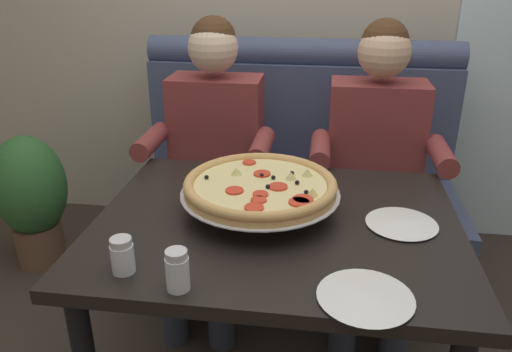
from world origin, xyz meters
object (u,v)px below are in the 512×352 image
at_px(booth_bench, 294,196).
at_px(plate_near_left, 366,295).
at_px(shaker_pepper_flakes, 178,273).
at_px(potted_plant, 31,195).
at_px(diner_left, 212,153).
at_px(dining_table, 276,248).
at_px(pizza, 260,186).
at_px(diner_right, 376,162).
at_px(plate_near_right, 402,222).
at_px(shaker_oregano, 123,258).

bearing_deg(booth_bench, plate_near_left, -79.02).
xyz_separation_m(shaker_pepper_flakes, potted_plant, (-1.12, 1.13, -0.41)).
xyz_separation_m(diner_left, potted_plant, (-0.97, 0.11, -0.32)).
bearing_deg(dining_table, pizza, 139.34).
relative_size(dining_table, diner_right, 0.86).
distance_m(pizza, shaker_pepper_flakes, 0.45).
relative_size(diner_right, plate_near_right, 5.99).
xyz_separation_m(booth_bench, plate_near_left, (0.24, -1.26, 0.37)).
xyz_separation_m(booth_bench, diner_right, (0.35, -0.27, 0.31)).
xyz_separation_m(pizza, plate_near_right, (0.43, -0.03, -0.08)).
xyz_separation_m(shaker_oregano, plate_near_left, (0.60, -0.03, -0.03)).
relative_size(dining_table, shaker_pepper_flakes, 10.45).
xyz_separation_m(dining_table, potted_plant, (-1.32, 0.75, -0.27)).
height_order(shaker_oregano, plate_near_left, shaker_oregano).
bearing_deg(shaker_pepper_flakes, diner_right, 61.82).
relative_size(shaker_oregano, plate_near_left, 0.42).
distance_m(shaker_oregano, potted_plant, 1.50).
distance_m(plate_near_right, potted_plant, 1.88).
xyz_separation_m(pizza, shaker_oregano, (-0.30, -0.38, -0.05)).
xyz_separation_m(plate_near_left, plate_near_right, (0.13, 0.37, 0.00)).
bearing_deg(diner_right, plate_near_left, -95.88).
relative_size(diner_left, shaker_oregano, 13.35).
bearing_deg(plate_near_right, pizza, 176.20).
bearing_deg(plate_near_left, shaker_pepper_flakes, -177.00).
bearing_deg(plate_near_right, diner_left, 139.24).
xyz_separation_m(dining_table, plate_near_right, (0.37, 0.02, 0.11)).
bearing_deg(shaker_oregano, diner_left, 89.49).
distance_m(booth_bench, pizza, 0.97).
height_order(dining_table, diner_left, diner_left).
distance_m(diner_left, plate_near_right, 0.95).
relative_size(dining_table, pizza, 2.23).
height_order(diner_right, potted_plant, diner_right).
height_order(shaker_oregano, potted_plant, shaker_oregano).
height_order(shaker_pepper_flakes, plate_near_right, shaker_pepper_flakes).
bearing_deg(plate_near_right, diner_right, 92.31).
bearing_deg(pizza, booth_bench, 86.22).
bearing_deg(booth_bench, potted_plant, -173.39).
bearing_deg(diner_left, booth_bench, 37.49).
bearing_deg(plate_near_left, potted_plant, 144.68).
height_order(plate_near_left, plate_near_right, same).
xyz_separation_m(dining_table, shaker_pepper_flakes, (-0.20, -0.38, 0.14)).
relative_size(booth_bench, pizza, 3.13).
distance_m(pizza, plate_near_right, 0.44).
distance_m(shaker_pepper_flakes, plate_near_left, 0.44).
bearing_deg(dining_table, plate_near_left, -55.38).
xyz_separation_m(diner_left, plate_near_left, (0.59, -0.99, 0.05)).
relative_size(booth_bench, dining_table, 1.40).
bearing_deg(potted_plant, plate_near_right, -23.44).
distance_m(pizza, shaker_oregano, 0.48).
bearing_deg(pizza, diner_right, 55.68).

